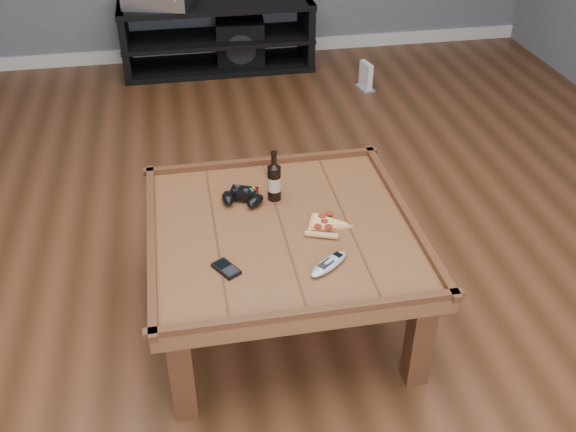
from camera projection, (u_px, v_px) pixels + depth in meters
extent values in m
plane|color=#3F2412|center=(283.00, 315.00, 2.67)|extent=(6.00, 6.00, 0.00)
cube|color=silver|center=(216.00, 50.00, 5.06)|extent=(5.00, 0.02, 0.10)
cube|color=brown|center=(282.00, 234.00, 2.43)|extent=(1.00, 1.00, 0.06)
cube|color=#3C2110|center=(182.00, 374.00, 2.16)|extent=(0.08, 0.08, 0.39)
cube|color=#3C2110|center=(419.00, 341.00, 2.28)|extent=(0.08, 0.08, 0.39)
cube|color=#3C2110|center=(173.00, 230.00, 2.84)|extent=(0.08, 0.08, 0.39)
cube|color=#3C2110|center=(356.00, 210.00, 2.96)|extent=(0.08, 0.08, 0.39)
cube|color=#3C2110|center=(263.00, 161.00, 2.80)|extent=(1.03, 0.03, 0.03)
cube|color=#3C2110|center=(309.00, 313.00, 2.02)|extent=(1.03, 0.03, 0.03)
cube|color=#3C2110|center=(405.00, 211.00, 2.48)|extent=(0.03, 1.03, 0.03)
cube|color=#3C2110|center=(151.00, 239.00, 2.33)|extent=(0.03, 1.03, 0.03)
cube|color=black|center=(216.00, 4.00, 4.62)|extent=(1.40, 0.45, 0.04)
cube|color=black|center=(218.00, 38.00, 4.76)|extent=(1.40, 0.45, 0.03)
cube|color=black|center=(219.00, 65.00, 4.88)|extent=(1.40, 0.45, 0.04)
cube|color=black|center=(125.00, 41.00, 4.65)|extent=(0.05, 0.44, 0.50)
cube|color=black|center=(306.00, 30.00, 4.85)|extent=(0.05, 0.44, 0.50)
cylinder|color=black|center=(274.00, 183.00, 2.54)|extent=(0.05, 0.05, 0.15)
cone|color=black|center=(274.00, 164.00, 2.49)|extent=(0.05, 0.05, 0.03)
cylinder|color=black|center=(274.00, 159.00, 2.47)|extent=(0.02, 0.02, 0.05)
cylinder|color=black|center=(274.00, 153.00, 2.46)|extent=(0.03, 0.03, 0.01)
cylinder|color=tan|center=(274.00, 183.00, 2.54)|extent=(0.06, 0.06, 0.06)
cube|color=black|center=(244.00, 194.00, 2.56)|extent=(0.12, 0.10, 0.04)
ellipsoid|color=black|center=(228.00, 198.00, 2.54)|extent=(0.05, 0.09, 0.04)
ellipsoid|color=black|center=(255.00, 201.00, 2.52)|extent=(0.10, 0.10, 0.04)
cylinder|color=black|center=(237.00, 187.00, 2.56)|extent=(0.02, 0.02, 0.01)
cylinder|color=black|center=(246.00, 191.00, 2.54)|extent=(0.02, 0.02, 0.01)
cylinder|color=yellow|center=(254.00, 188.00, 2.56)|extent=(0.01, 0.01, 0.01)
cylinder|color=red|center=(255.00, 190.00, 2.55)|extent=(0.01, 0.01, 0.01)
cylinder|color=#0C33CC|center=(251.00, 189.00, 2.55)|extent=(0.01, 0.01, 0.01)
cylinder|color=#0C9919|center=(252.00, 191.00, 2.54)|extent=(0.01, 0.01, 0.01)
cylinder|color=tan|center=(322.00, 235.00, 2.36)|extent=(0.12, 0.06, 0.02)
cylinder|color=maroon|center=(318.00, 226.00, 2.39)|extent=(0.03, 0.03, 0.00)
cylinder|color=maroon|center=(329.00, 227.00, 2.39)|extent=(0.03, 0.03, 0.00)
cylinder|color=maroon|center=(324.00, 221.00, 2.42)|extent=(0.03, 0.03, 0.00)
cylinder|color=maroon|center=(322.00, 216.00, 2.45)|extent=(0.03, 0.03, 0.00)
cylinder|color=maroon|center=(329.00, 213.00, 2.46)|extent=(0.03, 0.03, 0.00)
cube|color=black|center=(226.00, 269.00, 2.20)|extent=(0.10, 0.12, 0.01)
cube|color=black|center=(222.00, 264.00, 2.22)|extent=(0.06, 0.06, 0.00)
cube|color=black|center=(231.00, 271.00, 2.18)|extent=(0.06, 0.06, 0.00)
ellipsoid|color=#9CA3A9|center=(329.00, 264.00, 2.21)|extent=(0.18, 0.16, 0.03)
cube|color=black|center=(338.00, 255.00, 2.24)|extent=(0.03, 0.04, 0.00)
cube|color=black|center=(326.00, 264.00, 2.20)|extent=(0.07, 0.06, 0.00)
cube|color=#B8BAC3|center=(152.00, 1.00, 4.35)|extent=(0.44, 0.14, 0.16)
cylinder|color=#B8BAC3|center=(132.00, 1.00, 4.36)|extent=(0.06, 0.03, 0.06)
cylinder|color=#B8BAC3|center=(171.00, 2.00, 4.33)|extent=(0.06, 0.03, 0.06)
cube|color=black|center=(240.00, 42.00, 4.86)|extent=(0.38, 0.38, 0.35)
cylinder|color=black|center=(241.00, 50.00, 4.71)|extent=(0.22, 0.03, 0.22)
cube|color=gray|center=(365.00, 88.00, 4.56)|extent=(0.11, 0.17, 0.01)
cube|color=white|center=(366.00, 75.00, 4.51)|extent=(0.06, 0.14, 0.18)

